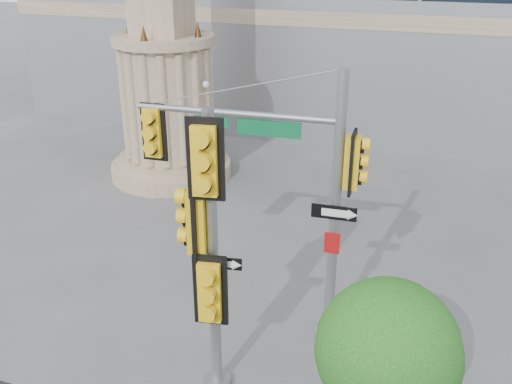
% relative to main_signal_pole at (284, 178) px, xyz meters
% --- Properties ---
extents(ground, '(120.00, 120.00, 0.00)m').
position_rel_main_signal_pole_xyz_m(ground, '(-0.50, -1.44, -3.67)').
color(ground, '#545456').
rests_on(ground, ground).
extents(monument, '(4.40, 4.40, 16.60)m').
position_rel_main_signal_pole_xyz_m(monument, '(-6.50, 7.56, 1.84)').
color(monument, gray).
rests_on(monument, ground).
extents(main_signal_pole, '(4.61, 0.64, 5.93)m').
position_rel_main_signal_pole_xyz_m(main_signal_pole, '(0.00, 0.00, 0.00)').
color(main_signal_pole, slate).
rests_on(main_signal_pole, ground).
extents(secondary_signal_pole, '(1.02, 0.74, 5.63)m').
position_rel_main_signal_pole_xyz_m(secondary_signal_pole, '(-0.71, -2.25, -0.37)').
color(secondary_signal_pole, slate).
rests_on(secondary_signal_pole, ground).
extents(street_tree, '(2.25, 2.20, 3.51)m').
position_rel_main_signal_pole_xyz_m(street_tree, '(2.59, -3.03, -1.36)').
color(street_tree, gray).
rests_on(street_tree, ground).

